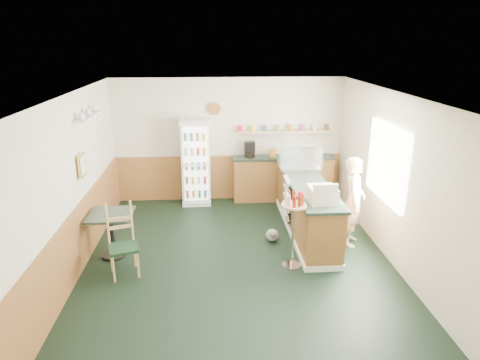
{
  "coord_description": "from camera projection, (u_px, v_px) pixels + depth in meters",
  "views": [
    {
      "loc": [
        -0.38,
        -6.2,
        3.48
      ],
      "look_at": [
        0.09,
        0.6,
        1.21
      ],
      "focal_mm": 32.0,
      "sensor_mm": 36.0,
      "label": 1
    }
  ],
  "objects": [
    {
      "name": "drinks_fridge",
      "position": [
        196.0,
        162.0,
        9.24
      ],
      "size": [
        0.61,
        0.53,
        1.85
      ],
      "color": "silver",
      "rests_on": "ground"
    },
    {
      "name": "display_case",
      "position": [
        300.0,
        159.0,
        8.36
      ],
      "size": [
        0.81,
        0.42,
        0.46
      ],
      "color": "silver",
      "rests_on": "service_counter"
    },
    {
      "name": "room_envelope",
      "position": [
        221.0,
        160.0,
        7.19
      ],
      "size": [
        5.04,
        6.02,
        2.72
      ],
      "color": "silver",
      "rests_on": "ground"
    },
    {
      "name": "cash_register",
      "position": [
        322.0,
        194.0,
        6.75
      ],
      "size": [
        0.44,
        0.46,
        0.24
      ],
      "primitive_type": "cube",
      "rotation": [
        0.0,
        0.0,
        0.05
      ],
      "color": "beige",
      "rests_on": "service_counter"
    },
    {
      "name": "back_counter",
      "position": [
        282.0,
        176.0,
        9.55
      ],
      "size": [
        2.24,
        0.42,
        1.69
      ],
      "color": "olive",
      "rests_on": "ground"
    },
    {
      "name": "service_counter",
      "position": [
        306.0,
        209.0,
        7.95
      ],
      "size": [
        0.68,
        3.01,
        1.01
      ],
      "color": "olive",
      "rests_on": "ground"
    },
    {
      "name": "cafe_table",
      "position": [
        111.0,
        226.0,
        7.02
      ],
      "size": [
        0.71,
        0.71,
        0.77
      ],
      "rotation": [
        0.0,
        0.0,
        -0.01
      ],
      "color": "black",
      "rests_on": "ground"
    },
    {
      "name": "shopkeeper",
      "position": [
        353.0,
        202.0,
        7.38
      ],
      "size": [
        0.54,
        0.63,
        1.59
      ],
      "primitive_type": "imported",
      "rotation": [
        0.0,
        0.0,
        1.22
      ],
      "color": "tan",
      "rests_on": "ground"
    },
    {
      "name": "dog_doorstop",
      "position": [
        272.0,
        235.0,
        7.66
      ],
      "size": [
        0.22,
        0.29,
        0.27
      ],
      "rotation": [
        0.0,
        0.0,
        0.07
      ],
      "color": "gray",
      "rests_on": "ground"
    },
    {
      "name": "cafe_chair",
      "position": [
        124.0,
        237.0,
        6.54
      ],
      "size": [
        0.52,
        0.53,
        1.13
      ],
      "rotation": [
        0.0,
        0.0,
        0.3
      ],
      "color": "black",
      "rests_on": "ground"
    },
    {
      "name": "newspaper_rack",
      "position": [
        287.0,
        199.0,
        7.93
      ],
      "size": [
        0.09,
        0.41,
        0.83
      ],
      "color": "black",
      "rests_on": "ground"
    },
    {
      "name": "ground",
      "position": [
        237.0,
        262.0,
        6.99
      ],
      "size": [
        6.0,
        6.0,
        0.0
      ],
      "primitive_type": "plane",
      "color": "black",
      "rests_on": "ground"
    },
    {
      "name": "condiment_stand",
      "position": [
        293.0,
        218.0,
        6.62
      ],
      "size": [
        0.4,
        0.4,
        1.23
      ],
      "rotation": [
        0.0,
        0.0,
        -0.18
      ],
      "color": "silver",
      "rests_on": "ground"
    }
  ]
}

